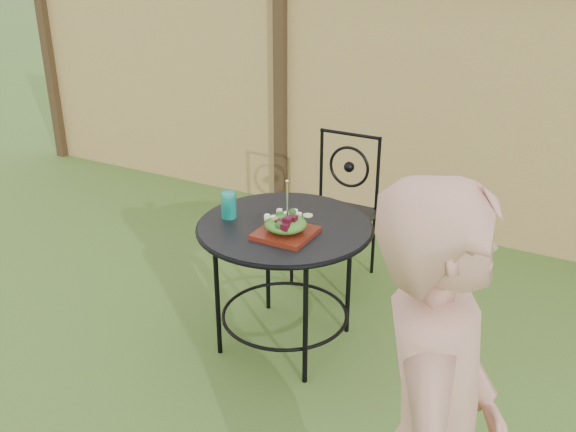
{
  "coord_description": "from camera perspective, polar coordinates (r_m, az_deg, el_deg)",
  "views": [
    {
      "loc": [
        1.21,
        -2.28,
        2.1
      ],
      "look_at": [
        -0.27,
        0.41,
        0.75
      ],
      "focal_mm": 40.0,
      "sensor_mm": 36.0,
      "label": 1
    }
  ],
  "objects": [
    {
      "name": "ground",
      "position": [
        3.33,
        0.78,
        -15.38
      ],
      "size": [
        60.0,
        60.0,
        0.0
      ],
      "primitive_type": "plane",
      "color": "#2D4D18",
      "rests_on": "ground"
    },
    {
      "name": "salad_plate",
      "position": [
        3.2,
        -0.22,
        -1.53
      ],
      "size": [
        0.27,
        0.27,
        0.02
      ],
      "primitive_type": "cube",
      "color": "#450A09",
      "rests_on": "patio_table"
    },
    {
      "name": "salad",
      "position": [
        3.17,
        -0.22,
        -0.68
      ],
      "size": [
        0.21,
        0.21,
        0.08
      ],
      "primitive_type": "ellipsoid",
      "color": "#235614",
      "rests_on": "salad_plate"
    },
    {
      "name": "fence",
      "position": [
        4.78,
        13.52,
        9.12
      ],
      "size": [
        8.0,
        0.12,
        1.9
      ],
      "color": "tan",
      "rests_on": "ground"
    },
    {
      "name": "patio_chair",
      "position": [
        4.13,
        4.48,
        0.91
      ],
      "size": [
        0.46,
        0.46,
        0.95
      ],
      "color": "black",
      "rests_on": "ground"
    },
    {
      "name": "patio_table",
      "position": [
        3.38,
        -0.29,
        -2.88
      ],
      "size": [
        0.92,
        0.92,
        0.72
      ],
      "color": "black",
      "rests_on": "ground"
    },
    {
      "name": "fork",
      "position": [
        3.12,
        -0.06,
        1.46
      ],
      "size": [
        0.01,
        0.01,
        0.18
      ],
      "primitive_type": "cylinder",
      "color": "silver",
      "rests_on": "salad"
    },
    {
      "name": "drinking_glass",
      "position": [
        3.39,
        -5.3,
        0.96
      ],
      "size": [
        0.08,
        0.08,
        0.14
      ],
      "primitive_type": "cylinder",
      "color": "#0B8973",
      "rests_on": "patio_table"
    }
  ]
}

